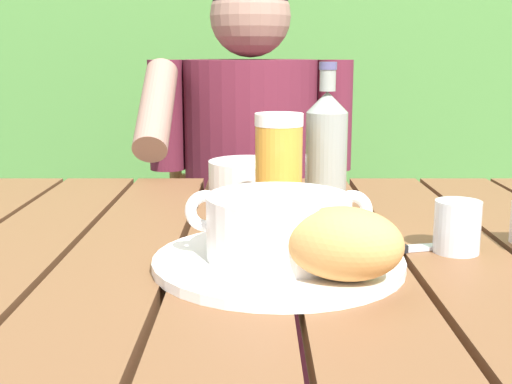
{
  "coord_description": "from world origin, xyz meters",
  "views": [
    {
      "loc": [
        0.03,
        -0.84,
        1.01
      ],
      "look_at": [
        0.03,
        0.02,
        0.83
      ],
      "focal_mm": 46.83,
      "sensor_mm": 36.0,
      "label": 1
    }
  ],
  "objects_px": {
    "beer_bottle": "(327,149)",
    "diner_bowl": "(250,175)",
    "chair_near_diner": "(252,247)",
    "table_knife": "(404,248)",
    "soup_bowl": "(280,225)",
    "water_glass_small": "(458,227)",
    "serving_plate": "(279,262)",
    "bread_roll": "(345,243)",
    "beer_glass": "(280,166)",
    "person_eating": "(250,180)"
  },
  "relations": [
    {
      "from": "person_eating",
      "to": "beer_glass",
      "type": "bearing_deg",
      "value": -84.84
    },
    {
      "from": "beer_glass",
      "to": "beer_bottle",
      "type": "relative_size",
      "value": 0.68
    },
    {
      "from": "chair_near_diner",
      "to": "beer_bottle",
      "type": "height_order",
      "value": "beer_bottle"
    },
    {
      "from": "chair_near_diner",
      "to": "beer_glass",
      "type": "height_order",
      "value": "chair_near_diner"
    },
    {
      "from": "person_eating",
      "to": "table_knife",
      "type": "relative_size",
      "value": 7.08
    },
    {
      "from": "soup_bowl",
      "to": "bread_roll",
      "type": "bearing_deg",
      "value": -49.4
    },
    {
      "from": "chair_near_diner",
      "to": "water_glass_small",
      "type": "xyz_separation_m",
      "value": [
        0.27,
        -0.95,
        0.31
      ]
    },
    {
      "from": "person_eating",
      "to": "soup_bowl",
      "type": "relative_size",
      "value": 5.44
    },
    {
      "from": "beer_bottle",
      "to": "person_eating",
      "type": "bearing_deg",
      "value": 104.1
    },
    {
      "from": "beer_bottle",
      "to": "chair_near_diner",
      "type": "bearing_deg",
      "value": 99.98
    },
    {
      "from": "bread_roll",
      "to": "table_knife",
      "type": "bearing_deg",
      "value": 55.76
    },
    {
      "from": "beer_glass",
      "to": "table_knife",
      "type": "bearing_deg",
      "value": -49.73
    },
    {
      "from": "beer_glass",
      "to": "soup_bowl",
      "type": "bearing_deg",
      "value": -91.9
    },
    {
      "from": "bread_roll",
      "to": "serving_plate",
      "type": "bearing_deg",
      "value": 130.6
    },
    {
      "from": "chair_near_diner",
      "to": "bread_roll",
      "type": "distance_m",
      "value": 1.14
    },
    {
      "from": "soup_bowl",
      "to": "diner_bowl",
      "type": "relative_size",
      "value": 1.46
    },
    {
      "from": "soup_bowl",
      "to": "table_knife",
      "type": "height_order",
      "value": "soup_bowl"
    },
    {
      "from": "beer_bottle",
      "to": "bread_roll",
      "type": "bearing_deg",
      "value": -92.91
    },
    {
      "from": "serving_plate",
      "to": "beer_glass",
      "type": "height_order",
      "value": "beer_glass"
    },
    {
      "from": "person_eating",
      "to": "beer_bottle",
      "type": "distance_m",
      "value": 0.55
    },
    {
      "from": "beer_glass",
      "to": "diner_bowl",
      "type": "relative_size",
      "value": 1.07
    },
    {
      "from": "serving_plate",
      "to": "bread_roll",
      "type": "distance_m",
      "value": 0.11
    },
    {
      "from": "person_eating",
      "to": "bread_roll",
      "type": "distance_m",
      "value": 0.9
    },
    {
      "from": "soup_bowl",
      "to": "beer_bottle",
      "type": "height_order",
      "value": "beer_bottle"
    },
    {
      "from": "chair_near_diner",
      "to": "soup_bowl",
      "type": "relative_size",
      "value": 4.44
    },
    {
      "from": "soup_bowl",
      "to": "table_knife",
      "type": "distance_m",
      "value": 0.18
    },
    {
      "from": "person_eating",
      "to": "water_glass_small",
      "type": "relative_size",
      "value": 17.92
    },
    {
      "from": "table_knife",
      "to": "beer_bottle",
      "type": "bearing_deg",
      "value": 108.06
    },
    {
      "from": "table_knife",
      "to": "beer_glass",
      "type": "bearing_deg",
      "value": 130.27
    },
    {
      "from": "beer_bottle",
      "to": "table_knife",
      "type": "distance_m",
      "value": 0.26
    },
    {
      "from": "chair_near_diner",
      "to": "table_knife",
      "type": "height_order",
      "value": "chair_near_diner"
    },
    {
      "from": "bread_roll",
      "to": "diner_bowl",
      "type": "bearing_deg",
      "value": 101.12
    },
    {
      "from": "beer_bottle",
      "to": "beer_glass",
      "type": "bearing_deg",
      "value": -146.04
    },
    {
      "from": "chair_near_diner",
      "to": "soup_bowl",
      "type": "xyz_separation_m",
      "value": [
        0.04,
        -1.01,
        0.33
      ]
    },
    {
      "from": "beer_glass",
      "to": "water_glass_small",
      "type": "height_order",
      "value": "beer_glass"
    },
    {
      "from": "water_glass_small",
      "to": "chair_near_diner",
      "type": "bearing_deg",
      "value": 105.8
    },
    {
      "from": "beer_bottle",
      "to": "diner_bowl",
      "type": "bearing_deg",
      "value": 126.72
    },
    {
      "from": "person_eating",
      "to": "table_knife",
      "type": "height_order",
      "value": "person_eating"
    },
    {
      "from": "soup_bowl",
      "to": "beer_bottle",
      "type": "bearing_deg",
      "value": 73.85
    },
    {
      "from": "soup_bowl",
      "to": "water_glass_small",
      "type": "relative_size",
      "value": 3.3
    },
    {
      "from": "beer_bottle",
      "to": "soup_bowl",
      "type": "bearing_deg",
      "value": -106.15
    },
    {
      "from": "bread_roll",
      "to": "beer_glass",
      "type": "relative_size",
      "value": 0.95
    },
    {
      "from": "soup_bowl",
      "to": "water_glass_small",
      "type": "bearing_deg",
      "value": 14.48
    },
    {
      "from": "chair_near_diner",
      "to": "table_knife",
      "type": "bearing_deg",
      "value": -77.98
    },
    {
      "from": "chair_near_diner",
      "to": "diner_bowl",
      "type": "relative_size",
      "value": 6.5
    },
    {
      "from": "chair_near_diner",
      "to": "person_eating",
      "type": "xyz_separation_m",
      "value": [
        -0.0,
        -0.2,
        0.22
      ]
    },
    {
      "from": "soup_bowl",
      "to": "beer_glass",
      "type": "distance_m",
      "value": 0.25
    },
    {
      "from": "beer_bottle",
      "to": "table_knife",
      "type": "bearing_deg",
      "value": -71.94
    },
    {
      "from": "person_eating",
      "to": "chair_near_diner",
      "type": "bearing_deg",
      "value": 89.16
    },
    {
      "from": "table_knife",
      "to": "chair_near_diner",
      "type": "bearing_deg",
      "value": 102.02
    }
  ]
}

